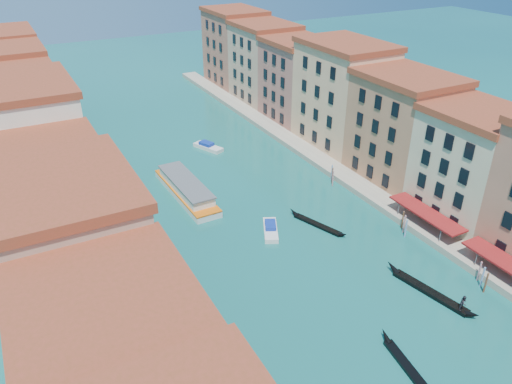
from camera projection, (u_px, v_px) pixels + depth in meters
left_bank_palazzos at (45, 171)px, 69.78m from camera, size 12.80×128.40×21.00m
right_bank_palazzos at (362, 109)px, 93.01m from camera, size 12.80×128.40×21.00m
quay at (323, 162)px, 94.14m from camera, size 4.00×140.00×1.00m
mooring_poles_right at (465, 266)px, 64.43m from camera, size 1.44×54.24×3.20m
vaporetto_far at (186, 189)px, 83.14m from camera, size 4.82×18.97×2.80m
gondola_fore at (411, 370)px, 50.62m from camera, size 2.57×11.32×2.26m
gondola_right at (432, 292)px, 61.17m from camera, size 3.61×13.41×2.69m
gondola_far at (316, 224)px, 75.31m from camera, size 4.45×10.61×1.56m
motorboat_mid at (270, 229)px, 73.67m from camera, size 4.44×6.42×1.28m
motorboat_far at (208, 146)px, 100.64m from camera, size 4.52×6.92×1.37m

